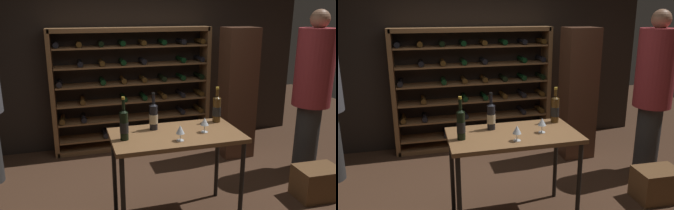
% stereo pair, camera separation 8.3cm
% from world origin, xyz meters
% --- Properties ---
extents(ground_plane, '(10.14, 10.14, 0.00)m').
position_xyz_m(ground_plane, '(0.00, 0.00, 0.00)').
color(ground_plane, '#472D1E').
extents(back_wall, '(5.41, 0.10, 2.63)m').
position_xyz_m(back_wall, '(0.00, 2.07, 1.31)').
color(back_wall, black).
rests_on(back_wall, ground).
extents(wine_rack, '(2.34, 0.32, 1.80)m').
position_xyz_m(wine_rack, '(-0.03, 1.86, 0.90)').
color(wine_rack, brown).
rests_on(wine_rack, ground).
extents(tasting_table, '(1.23, 0.67, 0.91)m').
position_xyz_m(tasting_table, '(-0.01, -0.14, 0.81)').
color(tasting_table, brown).
rests_on(tasting_table, ground).
extents(person_guest_blue_shirt, '(0.46, 0.46, 2.05)m').
position_xyz_m(person_guest_blue_shirt, '(1.94, 0.44, 1.13)').
color(person_guest_blue_shirt, '#2E2E2E').
rests_on(person_guest_blue_shirt, ground).
extents(wine_crate, '(0.49, 0.36, 0.36)m').
position_xyz_m(wine_crate, '(1.63, -0.19, 0.18)').
color(wine_crate, brown).
rests_on(wine_crate, ground).
extents(display_cabinet, '(0.44, 0.36, 1.82)m').
position_xyz_m(display_cabinet, '(1.29, 1.15, 0.91)').
color(display_cabinet, '#4C2D1E').
rests_on(display_cabinet, ground).
extents(wine_bottle_green_slim, '(0.08, 0.08, 0.40)m').
position_xyz_m(wine_bottle_green_slim, '(-0.51, -0.17, 1.06)').
color(wine_bottle_green_slim, black).
rests_on(wine_bottle_green_slim, tasting_table).
extents(wine_bottle_red_label, '(0.09, 0.09, 0.37)m').
position_xyz_m(wine_bottle_red_label, '(0.49, 0.07, 1.05)').
color(wine_bottle_red_label, '#4C3314').
rests_on(wine_bottle_red_label, tasting_table).
extents(wine_bottle_gold_foil, '(0.08, 0.08, 0.37)m').
position_xyz_m(wine_bottle_gold_foil, '(-0.19, 0.03, 1.05)').
color(wine_bottle_gold_foil, black).
rests_on(wine_bottle_gold_foil, tasting_table).
extents(wine_glass_stemmed_left, '(0.08, 0.08, 0.14)m').
position_xyz_m(wine_glass_stemmed_left, '(0.25, -0.19, 1.01)').
color(wine_glass_stemmed_left, silver).
rests_on(wine_glass_stemmed_left, tasting_table).
extents(wine_glass_stemmed_center, '(0.08, 0.08, 0.14)m').
position_xyz_m(wine_glass_stemmed_center, '(-0.04, -0.33, 1.01)').
color(wine_glass_stemmed_center, silver).
rests_on(wine_glass_stemmed_center, tasting_table).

